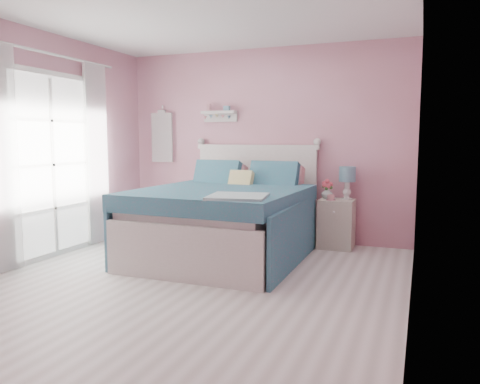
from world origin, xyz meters
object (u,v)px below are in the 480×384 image
Objects in this scene: bed at (226,220)px; table_lamp at (347,177)px; nightstand at (336,224)px; vase at (327,193)px; teacup at (331,197)px.

table_lamp is at bearing 39.40° from bed.
nightstand is at bearing -149.26° from table_lamp.
nightstand is at bearing -12.02° from vase.
bed is 5.49× the size of table_lamp.
table_lamp is (0.11, 0.07, 0.60)m from nightstand.
vase reaches higher than nightstand.
table_lamp is 0.35m from teacup.
bed reaches higher than nightstand.
teacup is at bearing -134.83° from table_lamp.
nightstand is at bearing 39.98° from bed.
teacup is (-0.17, -0.17, -0.25)m from table_lamp.
teacup is (0.07, -0.13, -0.04)m from vase.
table_lamp is 0.33m from vase.
vase is (1.01, 0.92, 0.27)m from bed.
nightstand is 6.90× the size of teacup.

